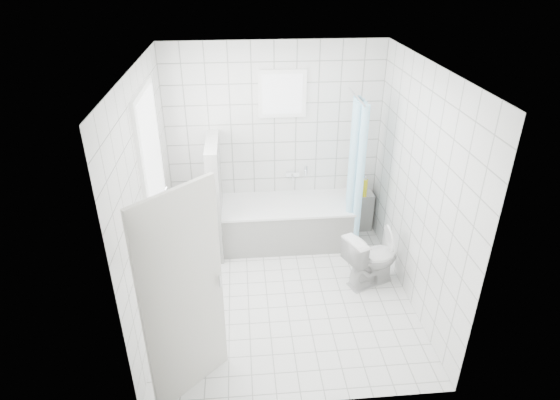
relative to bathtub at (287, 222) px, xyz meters
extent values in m
plane|color=white|center=(-0.14, -1.12, -0.29)|extent=(3.00, 3.00, 0.00)
plane|color=white|center=(-0.14, -1.12, 2.31)|extent=(3.00, 3.00, 0.00)
cube|color=white|center=(-0.14, 0.38, 1.01)|extent=(2.80, 0.02, 2.60)
cube|color=white|center=(-0.14, -2.62, 1.01)|extent=(2.80, 0.02, 2.60)
cube|color=white|center=(-1.54, -1.12, 1.01)|extent=(0.02, 3.00, 2.60)
cube|color=white|center=(1.26, -1.12, 1.01)|extent=(0.02, 3.00, 2.60)
cube|color=white|center=(-1.49, -0.82, 1.31)|extent=(0.01, 0.90, 1.40)
cube|color=white|center=(-0.04, 0.33, 1.66)|extent=(0.50, 0.01, 0.50)
cube|color=white|center=(-1.45, -0.82, 0.57)|extent=(0.18, 1.02, 0.08)
cube|color=silver|center=(-1.10, -2.33, 0.71)|extent=(0.61, 0.58, 2.00)
cube|color=white|center=(0.00, 0.00, -0.02)|extent=(1.72, 0.75, 0.55)
cube|color=white|center=(0.00, 0.00, 0.27)|extent=(1.74, 0.77, 0.03)
cube|color=white|center=(-0.94, -0.05, 0.46)|extent=(0.15, 0.85, 1.50)
cube|color=white|center=(1.02, 0.25, -0.02)|extent=(0.40, 0.24, 0.55)
imported|color=silver|center=(0.89, -1.00, 0.05)|extent=(0.76, 0.60, 0.68)
cylinder|color=silver|center=(0.81, -0.02, 1.71)|extent=(0.02, 0.80, 0.02)
cube|color=silver|center=(0.10, 0.33, 0.56)|extent=(0.18, 0.06, 0.06)
imported|color=#BA5DAF|center=(-1.44, -0.57, 0.71)|extent=(0.11, 0.11, 0.20)
imported|color=#E75AB7|center=(-1.44, -1.14, 0.76)|extent=(0.17, 0.17, 0.31)
imported|color=white|center=(-1.44, -0.84, 0.70)|extent=(0.19, 0.19, 0.18)
imported|color=#35B4F1|center=(-1.44, -1.04, 0.70)|extent=(0.12, 0.12, 0.19)
imported|color=white|center=(-1.44, -0.68, 0.76)|extent=(0.14, 0.14, 0.30)
cylinder|color=#E6481B|center=(0.98, 0.28, 0.38)|extent=(0.06, 0.06, 0.23)
cylinder|color=#189044|center=(0.99, 0.18, 0.37)|extent=(0.06, 0.06, 0.21)
cylinder|color=blue|center=(1.06, 0.26, 0.39)|extent=(0.06, 0.06, 0.26)
cylinder|color=yellow|center=(1.07, 0.17, 0.39)|extent=(0.06, 0.06, 0.25)
camera|label=1|loc=(-0.58, -5.39, 3.23)|focal=30.00mm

